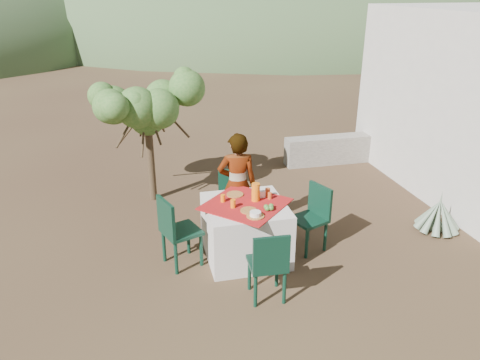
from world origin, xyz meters
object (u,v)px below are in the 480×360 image
Objects in this scene: table at (245,230)px; chair_right at (313,214)px; juice_pitcher at (256,192)px; shrub_tree at (151,112)px; chair_left at (175,229)px; chair_near at (269,263)px; chair_far at (231,195)px; person at (237,185)px; agave at (438,216)px.

chair_right is at bearing -0.23° from table.
juice_pitcher is at bearing 22.61° from table.
chair_left is at bearing -87.05° from shrub_tree.
chair_near is 1.34m from chair_right.
chair_far is 0.44× the size of shrub_tree.
chair_right is 3.06m from shrub_tree.
chair_near is (0.01, -1.94, 0.03)m from chair_far.
chair_near is 1.13m from juice_pitcher.
person is 0.80× the size of shrub_tree.
person reaches higher than chair_near.
chair_right reaches higher than agave.
shrub_tree is 7.93× the size of juice_pitcher.
chair_near is at bearing -97.02° from juice_pitcher.
agave is at bearing -0.30° from chair_far.
juice_pitcher is at bearing -94.32° from chair_near.
chair_right is at bearing -178.96° from agave.
person is 2.97m from agave.
juice_pitcher is (-0.78, 0.07, 0.38)m from chair_right.
table is 1.47× the size of chair_near.
chair_far is 1.20× the size of agave.
chair_right is 1.13m from person.
person is at bearing -74.62° from chair_left.
table is 0.74m from person.
table is 2.91m from agave.
chair_right is at bearing -4.78° from juice_pitcher.
chair_near is 3.44m from shrub_tree.
chair_right is 1.31× the size of agave.
agave is at bearing -109.01° from chair_left.
juice_pitcher reaches higher than chair_near.
agave is (2.90, 0.03, -0.15)m from table.
chair_near is 0.59× the size of person.
chair_far reaches higher than table.
chair_left is 3.82m from agave.
chair_far is 0.43m from person.
juice_pitcher is at bearing -60.58° from shrub_tree.
juice_pitcher reaches higher than table.
chair_near reaches higher than table.
juice_pitcher reaches higher than chair_left.
person reaches higher than table.
table is 0.94m from chair_right.
chair_near is 3.73× the size of juice_pitcher.
shrub_tree is (-1.06, 1.49, 0.74)m from person.
juice_pitcher reaches higher than chair_right.
chair_right reaches higher than chair_near.
chair_right is (0.91, 0.99, 0.01)m from chair_near.
person is 6.34× the size of juice_pitcher.
chair_left is at bearing -115.86° from chair_far.
juice_pitcher is at bearing 107.52° from person.
chair_left is (-0.91, -0.03, 0.15)m from table.
chair_far reaches higher than agave.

